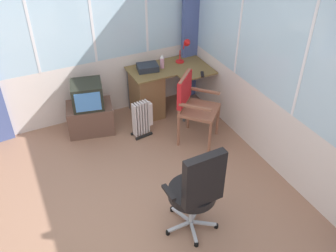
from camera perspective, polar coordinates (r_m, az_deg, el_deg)
ground at (r=4.21m, az=-5.43°, el=-15.58°), size 4.98×5.60×0.06m
north_window_panel at (r=5.25m, az=-15.90°, el=13.79°), size 3.98×0.07×2.78m
east_window_panel at (r=4.21m, az=20.13°, el=7.28°), size 0.07×4.60×2.78m
curtain_corner at (r=5.75m, az=3.75°, el=16.39°), size 0.32×0.08×2.68m
desk at (r=5.65m, az=-2.88°, el=5.40°), size 1.18×0.77×0.73m
desk_lamp at (r=5.65m, az=2.82°, el=11.99°), size 0.22×0.19×0.37m
tv_remote at (r=5.40m, az=5.32°, el=7.94°), size 0.11×0.15×0.02m
spray_bottle at (r=5.54m, az=-0.91°, el=9.93°), size 0.06×0.06×0.22m
paper_tray at (r=5.50m, az=-3.16°, el=9.01°), size 0.33×0.28×0.09m
wooden_armchair at (r=4.98m, az=3.54°, el=4.03°), size 0.68×0.68×0.98m
office_chair at (r=3.69m, az=4.53°, el=-9.59°), size 0.60×0.58×1.12m
tv_on_stand at (r=5.39m, az=-12.01°, el=2.39°), size 0.72×0.57×0.78m
space_heater at (r=5.24m, az=-3.94°, el=1.20°), size 0.32×0.21×0.55m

